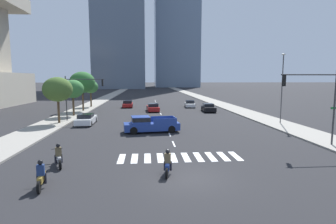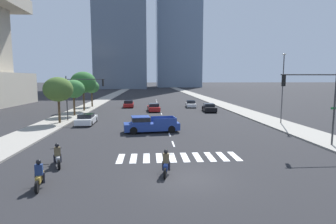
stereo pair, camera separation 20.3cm
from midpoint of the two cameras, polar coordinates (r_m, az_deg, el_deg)
The scene contains 22 objects.
ground_plane at distance 15.60m, azimuth 4.30°, elevation -13.66°, with size 800.00×800.00×0.00m, color #232326.
sidewalk_east at distance 47.53m, azimuth 15.41°, elevation 0.19°, with size 4.00×260.00×0.15m, color gray.
sidewalk_west at distance 46.23m, azimuth -18.67°, elevation -0.11°, with size 4.00×260.00×0.15m, color gray.
crosswalk_near at distance 19.35m, azimuth 2.53°, elevation -9.51°, with size 8.55×2.33×0.01m.
lane_divider_center at distance 46.80m, azimuth -1.51°, elevation 0.25°, with size 0.14×50.00×0.01m.
motorcycle_lead at distance 18.71m, azimuth -21.95°, elevation -8.76°, with size 1.07×1.97×1.49m.
motorcycle_trailing at distance 15.52m, azimuth -25.06°, elevation -12.14°, with size 0.72×2.05×1.49m.
motorcycle_third at distance 16.01m, azimuth -0.03°, elevation -10.89°, with size 0.71×2.17×1.49m.
pickup_truck at distance 28.12m, azimuth -3.85°, elevation -2.61°, with size 5.87×2.68×1.67m.
sedan_red_0 at distance 53.23m, azimuth -8.18°, elevation 1.65°, with size 2.03×4.39×1.33m.
sedan_black_1 at distance 46.09m, azimuth 8.78°, elevation 0.85°, with size 2.05×4.35×1.35m.
sedan_white_2 at distance 34.43m, azimuth -16.60°, elevation -1.47°, with size 1.93×4.65×1.29m.
sedan_white_3 at distance 53.05m, azimuth 4.93°, elevation 1.66°, with size 2.12×4.34×1.28m.
sedan_red_4 at distance 46.18m, azimuth -2.91°, elevation 0.93°, with size 2.18×4.63×1.36m.
traffic_signal_near at distance 24.57m, azimuth 28.79°, elevation 3.39°, with size 4.90×0.28×6.07m.
traffic_signal_far at distance 36.70m, azimuth -17.63°, elevation 4.48°, with size 5.20×0.28×5.69m.
street_lamp_east at distance 35.46m, azimuth 23.16°, elevation 5.52°, with size 0.50×0.24×8.34m.
street_tree_nearest at distance 35.42m, azimuth -21.96°, elevation 4.43°, with size 3.48×3.48×5.57m.
street_tree_second at distance 41.96m, azimuth -19.13°, elevation 4.58°, with size 3.14×3.14×5.22m.
street_tree_third at distance 47.88m, azimuth -17.30°, elevation 5.97°, with size 4.20×4.20×6.55m.
street_tree_fourth at distance 54.46m, azimuth -15.68°, elevation 5.11°, with size 2.87×2.87×5.04m.
office_tower_left_skyline at distance 164.35m, azimuth -9.77°, elevation 18.24°, with size 28.38×29.02×85.68m.
Camera 2 is at (-2.11, -14.44, 5.50)m, focal length 28.96 mm.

